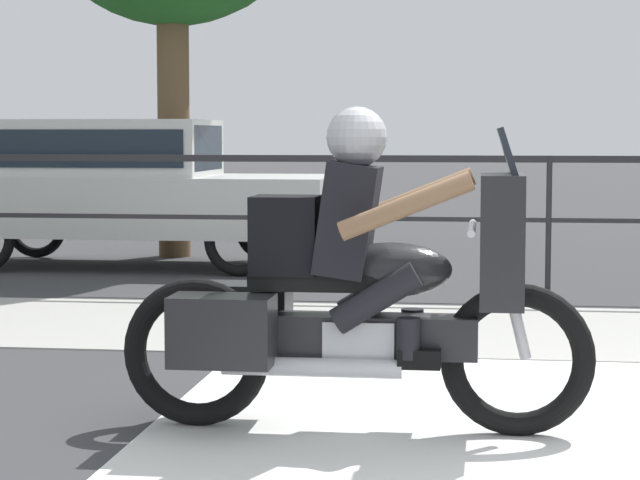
% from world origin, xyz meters
% --- Properties ---
extents(ground_plane, '(120.00, 120.00, 0.00)m').
position_xyz_m(ground_plane, '(0.00, 0.00, 0.00)').
color(ground_plane, '#38383A').
extents(sidewalk_band, '(44.00, 2.40, 0.01)m').
position_xyz_m(sidewalk_band, '(0.00, 3.40, 0.01)').
color(sidewalk_band, '#A8A59E').
rests_on(sidewalk_band, ground).
extents(crosswalk_band, '(2.62, 6.00, 0.01)m').
position_xyz_m(crosswalk_band, '(-0.85, -0.20, 0.00)').
color(crosswalk_band, silver).
rests_on(crosswalk_band, ground).
extents(fence_railing, '(36.00, 0.05, 1.24)m').
position_xyz_m(fence_railing, '(0.00, 5.25, 0.97)').
color(fence_railing, '#232326').
rests_on(fence_railing, ground).
extents(motorcycle, '(2.28, 0.76, 1.56)m').
position_xyz_m(motorcycle, '(-1.15, 0.22, 0.70)').
color(motorcycle, black).
rests_on(motorcycle, ground).
extents(parked_car, '(4.35, 1.70, 1.57)m').
position_xyz_m(parked_car, '(-4.43, 7.30, 0.91)').
color(parked_car, silver).
rests_on(parked_car, ground).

